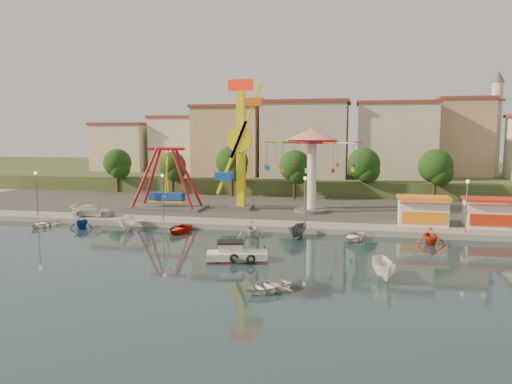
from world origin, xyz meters
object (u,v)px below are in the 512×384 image
(pirate_ship_ride, at_px, (167,180))
(kamikaze_tower, at_px, (242,148))
(cabin_motorboat, at_px, (236,255))
(van, at_px, (94,210))
(rowboat_a, at_px, (233,256))
(skiff, at_px, (384,269))
(wave_swinger, at_px, (312,151))

(pirate_ship_ride, distance_m, kamikaze_tower, 10.72)
(cabin_motorboat, bearing_deg, van, 130.70)
(pirate_ship_ride, bearing_deg, rowboat_a, -56.06)
(pirate_ship_ride, distance_m, van, 10.26)
(pirate_ship_ride, distance_m, rowboat_a, 26.50)
(kamikaze_tower, bearing_deg, skiff, -56.89)
(pirate_ship_ride, relative_size, kamikaze_tower, 0.61)
(pirate_ship_ride, relative_size, van, 2.07)
(wave_swinger, bearing_deg, pirate_ship_ride, -176.59)
(cabin_motorboat, bearing_deg, rowboat_a, 151.30)
(wave_swinger, xyz_separation_m, rowboat_a, (-4.10, -22.85, -7.80))
(wave_swinger, bearing_deg, van, -160.73)
(skiff, bearing_deg, rowboat_a, 158.79)
(cabin_motorboat, bearing_deg, kamikaze_tower, 87.12)
(kamikaze_tower, xyz_separation_m, wave_swinger, (8.90, 0.08, -0.38))
(kamikaze_tower, bearing_deg, pirate_ship_ride, -173.95)
(kamikaze_tower, xyz_separation_m, skiff, (16.73, -25.66, -7.82))
(pirate_ship_ride, relative_size, wave_swinger, 0.86)
(wave_swinger, bearing_deg, cabin_motorboat, -99.65)
(pirate_ship_ride, height_order, skiff, pirate_ship_ride)
(cabin_motorboat, distance_m, skiff, 12.06)
(skiff, relative_size, van, 0.80)
(rowboat_a, height_order, van, van)
(van, bearing_deg, skiff, -128.44)
(kamikaze_tower, height_order, cabin_motorboat, kamikaze_tower)
(rowboat_a, bearing_deg, skiff, -56.12)
(kamikaze_tower, distance_m, van, 19.58)
(cabin_motorboat, height_order, van, van)
(kamikaze_tower, bearing_deg, van, -151.66)
(wave_swinger, relative_size, skiff, 2.99)
(rowboat_a, xyz_separation_m, skiff, (11.92, -2.88, 0.36))
(wave_swinger, height_order, cabin_motorboat, wave_swinger)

